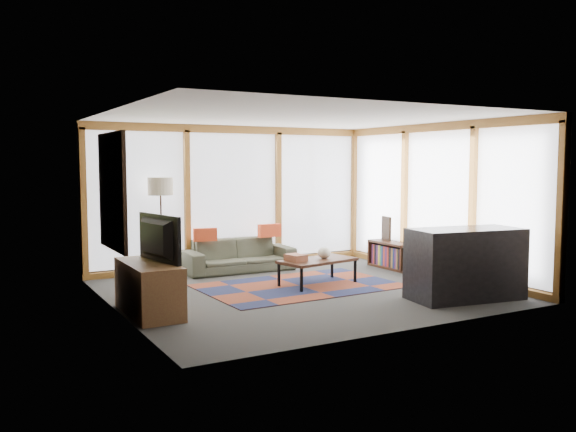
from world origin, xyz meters
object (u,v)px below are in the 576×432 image
coffee_table (318,272)px  tv_console (149,288)px  bookshelf (408,259)px  bar_counter (465,264)px  floor_lamp (161,228)px  television (152,238)px  sofa (238,255)px

coffee_table → tv_console: size_ratio=0.92×
bookshelf → bar_counter: 2.16m
floor_lamp → bookshelf: size_ratio=0.87×
floor_lamp → bookshelf: floor_lamp is taller
tv_console → television: 0.64m
bookshelf → television: 4.90m
coffee_table → bookshelf: bookshelf is taller
sofa → floor_lamp: size_ratio=1.17×
sofa → television: size_ratio=1.87×
sofa → bookshelf: 3.01m
sofa → coffee_table: sofa is taller
sofa → bookshelf: sofa is taller
sofa → floor_lamp: 1.48m
bookshelf → tv_console: size_ratio=1.46×
television → bar_counter: bearing=-117.8°
bookshelf → tv_console: tv_console is taller
sofa → tv_console: tv_console is taller
sofa → bar_counter: size_ratio=1.24×
sofa → bookshelf: size_ratio=1.01×
floor_lamp → television: (-0.86, -2.35, 0.12)m
bookshelf → television: television is taller
coffee_table → bookshelf: (1.99, 0.17, 0.04)m
coffee_table → tv_console: 2.92m
bookshelf → floor_lamp: bearing=157.1°
television → coffee_table: bearing=-89.3°
floor_lamp → coffee_table: size_ratio=1.37×
coffee_table → bar_counter: size_ratio=0.77×
sofa → floor_lamp: (-1.36, 0.12, 0.55)m
sofa → bar_counter: bearing=-60.6°
sofa → bar_counter: 4.05m
coffee_table → tv_console: (-2.87, -0.54, 0.13)m
bookshelf → bar_counter: size_ratio=1.22×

